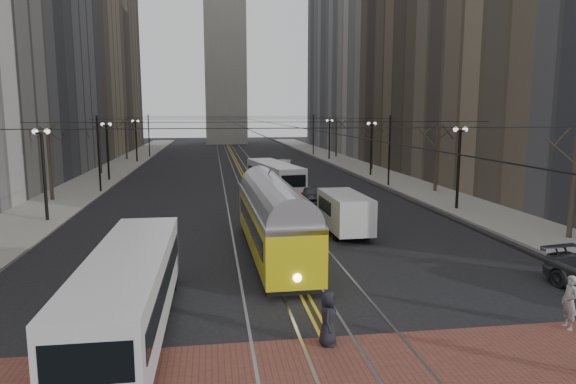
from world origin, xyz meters
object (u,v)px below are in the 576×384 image
object	(u,v)px
transit_bus	(130,295)
rear_bus	(274,179)
sedan_silver	(284,166)
pedestrian_b	(570,302)
streetcar	(273,226)
cargo_van	(345,214)
sedan_grey	(311,195)
pedestrian_a	(328,318)

from	to	relation	value
transit_bus	rear_bus	xyz separation A→B (m)	(7.73, 26.90, 0.01)
sedan_silver	pedestrian_b	bearing A→B (deg)	-76.91
streetcar	rear_bus	xyz separation A→B (m)	(2.30, 18.58, -0.13)
streetcar	cargo_van	distance (m)	5.88
sedan_silver	cargo_van	bearing A→B (deg)	-82.25
transit_bus	sedan_silver	distance (m)	45.17
streetcar	sedan_grey	xyz separation A→B (m)	(4.50, 13.68, -0.76)
transit_bus	sedan_silver	xyz separation A→B (m)	(10.97, 43.81, -0.64)
cargo_van	sedan_silver	world-z (taller)	cargo_van
cargo_van	pedestrian_b	bearing A→B (deg)	-75.80
rear_bus	pedestrian_a	world-z (taller)	rear_bus
transit_bus	sedan_grey	distance (m)	24.14
streetcar	pedestrian_b	xyz separation A→B (m)	(8.27, -9.82, -0.57)
transit_bus	pedestrian_a	xyz separation A→B (m)	(5.86, -1.50, -0.49)
rear_bus	sedan_grey	size ratio (longest dim) A/B	2.47
sedan_grey	sedan_silver	world-z (taller)	sedan_grey
sedan_silver	rear_bus	bearing A→B (deg)	-91.23
cargo_van	pedestrian_a	bearing A→B (deg)	-107.93
rear_bus	pedestrian_b	distance (m)	29.03
transit_bus	pedestrian_b	world-z (taller)	transit_bus
cargo_van	sedan_grey	size ratio (longest dim) A/B	1.26
streetcar	pedestrian_b	bearing A→B (deg)	-51.02
rear_bus	sedan_silver	xyz separation A→B (m)	(3.25, 16.91, -0.65)
cargo_van	sedan_silver	distance (m)	31.73
rear_bus	sedan_grey	distance (m)	5.41
pedestrian_a	pedestrian_b	xyz separation A→B (m)	(7.84, 0.00, 0.05)
sedan_silver	pedestrian_b	size ratio (longest dim) A/B	2.38
rear_bus	pedestrian_b	world-z (taller)	rear_bus
transit_bus	pedestrian_a	bearing A→B (deg)	-13.98
sedan_grey	pedestrian_a	world-z (taller)	pedestrian_a
pedestrian_a	pedestrian_b	bearing A→B (deg)	-71.97
pedestrian_b	transit_bus	bearing A→B (deg)	-91.19
streetcar	sedan_grey	distance (m)	14.42
sedan_silver	sedan_grey	bearing A→B (deg)	-83.11
sedan_grey	cargo_van	bearing A→B (deg)	-86.77
cargo_van	pedestrian_b	xyz separation A→B (m)	(3.77, -13.60, -0.27)
pedestrian_b	streetcar	bearing A→B (deg)	-134.83
rear_bus	transit_bus	bearing A→B (deg)	-115.46
transit_bus	cargo_van	size ratio (longest dim) A/B	2.02
cargo_van	pedestrian_b	size ratio (longest dim) A/B	2.99
streetcar	sedan_silver	distance (m)	35.93
sedan_grey	streetcar	bearing A→B (deg)	-104.98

